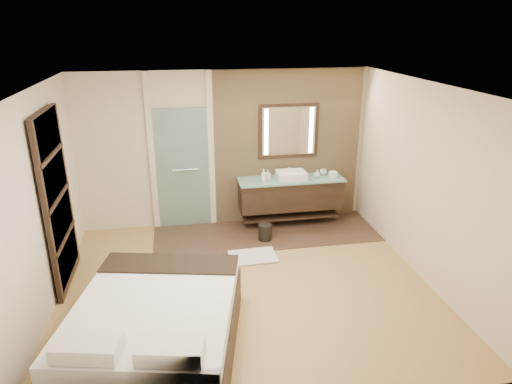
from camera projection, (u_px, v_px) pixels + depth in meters
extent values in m
plane|color=#AE8A49|center=(246.00, 286.00, 6.30)|extent=(5.00, 5.00, 0.00)
cube|color=#33261C|center=(266.00, 233.00, 7.87)|extent=(3.80, 1.30, 0.01)
cube|color=tan|center=(287.00, 147.00, 8.05)|extent=(2.60, 0.08, 2.70)
cube|color=black|center=(290.00, 194.00, 8.05)|extent=(1.80, 0.50, 0.50)
cube|color=black|center=(290.00, 214.00, 8.19)|extent=(1.71, 0.45, 0.04)
cube|color=#82C6BA|center=(291.00, 179.00, 7.94)|extent=(1.85, 0.55, 0.03)
cube|color=white|center=(291.00, 175.00, 7.91)|extent=(0.50, 0.38, 0.13)
cylinder|color=silver|center=(289.00, 171.00, 8.08)|extent=(0.03, 0.03, 0.18)
cylinder|color=silver|center=(289.00, 167.00, 8.01)|extent=(0.02, 0.10, 0.02)
cube|color=black|center=(289.00, 131.00, 7.89)|extent=(1.06, 0.03, 0.96)
cube|color=white|center=(289.00, 131.00, 7.88)|extent=(0.94, 0.01, 0.84)
cube|color=#FFE7BF|center=(266.00, 132.00, 7.81)|extent=(0.07, 0.01, 0.80)
cube|color=#FFE7BF|center=(311.00, 130.00, 7.94)|extent=(0.07, 0.01, 0.80)
cube|color=#A1CCC2|center=(183.00, 169.00, 7.84)|extent=(0.90, 0.05, 2.10)
cylinder|color=silver|center=(186.00, 170.00, 7.80)|extent=(0.45, 0.03, 0.03)
cube|color=beige|center=(152.00, 153.00, 7.66)|extent=(0.10, 0.08, 2.70)
cube|color=beige|center=(211.00, 151.00, 7.82)|extent=(0.10, 0.08, 2.70)
cube|color=black|center=(57.00, 201.00, 6.03)|extent=(0.06, 1.20, 2.40)
cube|color=beige|center=(68.00, 257.00, 6.33)|extent=(0.02, 1.06, 0.52)
cube|color=beige|center=(62.00, 218.00, 6.12)|extent=(0.02, 1.06, 0.52)
cube|color=beige|center=(55.00, 177.00, 5.91)|extent=(0.02, 1.06, 0.52)
cube|color=beige|center=(48.00, 132.00, 5.71)|extent=(0.02, 1.06, 0.52)
cube|color=black|center=(157.00, 335.00, 4.97)|extent=(2.10, 2.42, 0.46)
cube|color=white|center=(155.00, 309.00, 4.85)|extent=(2.04, 2.36, 0.19)
cube|color=black|center=(170.00, 264.00, 5.56)|extent=(1.70, 0.82, 0.04)
cube|color=white|center=(88.00, 348.00, 4.01)|extent=(0.63, 0.43, 0.15)
cube|color=white|center=(171.00, 350.00, 3.99)|extent=(0.63, 0.43, 0.15)
cube|color=silver|center=(253.00, 256.00, 7.06)|extent=(0.73, 0.52, 0.02)
cylinder|color=black|center=(265.00, 232.00, 7.58)|extent=(0.24, 0.24, 0.28)
cube|color=white|center=(333.00, 174.00, 7.99)|extent=(0.12, 0.12, 0.10)
imported|color=white|center=(264.00, 176.00, 7.74)|extent=(0.10, 0.10, 0.22)
imported|color=#B2B2B2|center=(268.00, 175.00, 7.85)|extent=(0.10, 0.10, 0.18)
imported|color=#A9D4CB|center=(317.00, 174.00, 7.96)|extent=(0.12, 0.12, 0.14)
imported|color=silver|center=(323.00, 172.00, 8.13)|extent=(0.15, 0.15, 0.09)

